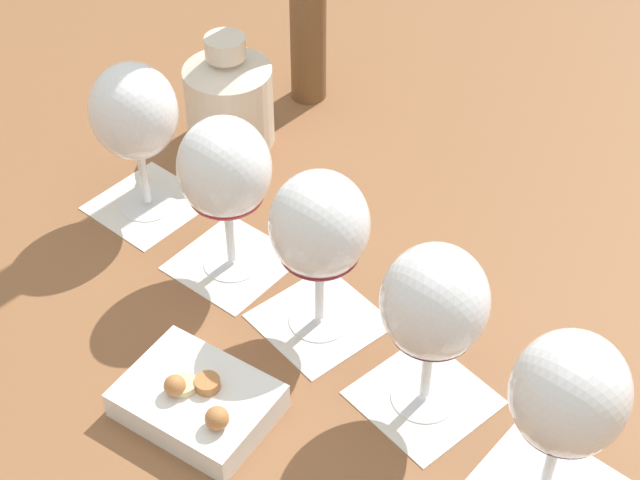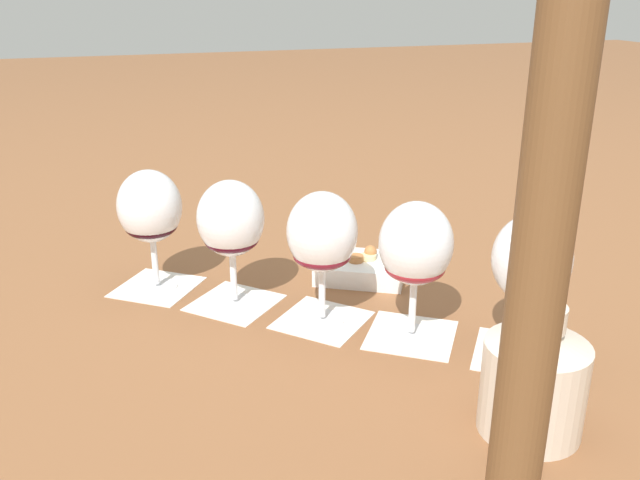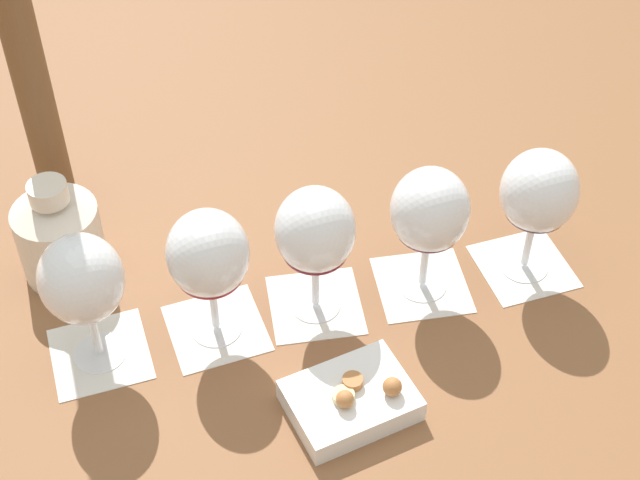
{
  "view_description": "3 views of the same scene",
  "coord_description": "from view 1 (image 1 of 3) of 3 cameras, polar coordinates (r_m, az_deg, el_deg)",
  "views": [
    {
      "loc": [
        0.69,
        0.04,
        0.76
      ],
      "look_at": [
        0.0,
        0.0,
        0.12
      ],
      "focal_mm": 55.0,
      "sensor_mm": 36.0,
      "label": 1
    },
    {
      "loc": [
        -0.83,
        0.28,
        0.46
      ],
      "look_at": [
        0.0,
        0.0,
        0.12
      ],
      "focal_mm": 38.0,
      "sensor_mm": 36.0,
      "label": 2
    },
    {
      "loc": [
        0.47,
        -0.69,
        0.95
      ],
      "look_at": [
        0.0,
        0.0,
        0.12
      ],
      "focal_mm": 55.0,
      "sensor_mm": 36.0,
      "label": 3
    }
  ],
  "objects": [
    {
      "name": "wine_glass_4",
      "position": [
        0.83,
        14.23,
        -8.98
      ],
      "size": [
        0.1,
        0.1,
        0.19
      ],
      "color": "white",
      "rests_on": "tasting_card_4"
    },
    {
      "name": "wine_glass_0",
      "position": [
        1.11,
        -10.75,
        7.03
      ],
      "size": [
        0.1,
        0.1,
        0.19
      ],
      "color": "white",
      "rests_on": "tasting_card_0"
    },
    {
      "name": "wine_glass_1",
      "position": [
        1.01,
        -5.56,
        3.85
      ],
      "size": [
        0.1,
        0.1,
        0.19
      ],
      "color": "white",
      "rests_on": "tasting_card_1"
    },
    {
      "name": "ceramic_vase",
      "position": [
        1.24,
        -5.32,
        8.29
      ],
      "size": [
        0.11,
        0.11,
        0.15
      ],
      "color": "beige",
      "rests_on": "ground_plane"
    },
    {
      "name": "tasting_card_1",
      "position": [
        1.1,
        -5.12,
        -1.31
      ],
      "size": [
        0.16,
        0.16,
        0.0
      ],
      "color": "silver",
      "rests_on": "ground_plane"
    },
    {
      "name": "tasting_card_2",
      "position": [
        1.03,
        0.02,
        -4.68
      ],
      "size": [
        0.16,
        0.16,
        0.0
      ],
      "color": "silver",
      "rests_on": "ground_plane"
    },
    {
      "name": "snack_dish",
      "position": [
        0.95,
        -7.15,
        -9.25
      ],
      "size": [
        0.16,
        0.18,
        0.05
      ],
      "color": "white",
      "rests_on": "ground_plane"
    },
    {
      "name": "tasting_card_0",
      "position": [
        1.18,
        -9.97,
        2.05
      ],
      "size": [
        0.16,
        0.16,
        0.0
      ],
      "color": "silver",
      "rests_on": "ground_plane"
    },
    {
      "name": "wine_glass_3",
      "position": [
        0.87,
        6.65,
        -3.96
      ],
      "size": [
        0.1,
        0.1,
        0.19
      ],
      "color": "white",
      "rests_on": "tasting_card_3"
    },
    {
      "name": "ground_plane",
      "position": [
        1.03,
        -0.05,
        -4.98
      ],
      "size": [
        8.0,
        8.0,
        0.0
      ],
      "primitive_type": "plane",
      "color": "brown"
    },
    {
      "name": "tasting_card_3",
      "position": [
        0.97,
        6.05,
        -9.09
      ],
      "size": [
        0.16,
        0.16,
        0.0
      ],
      "color": "silver",
      "rests_on": "ground_plane"
    },
    {
      "name": "wine_glass_2",
      "position": [
        0.94,
        0.02,
        0.55
      ],
      "size": [
        0.1,
        0.1,
        0.19
      ],
      "color": "white",
      "rests_on": "tasting_card_2"
    }
  ]
}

